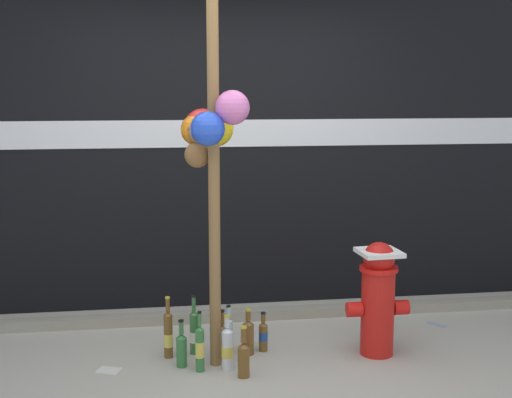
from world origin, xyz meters
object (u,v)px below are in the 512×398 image
(bottle_6, at_px, (200,348))
(fire_hydrant, at_px, (378,296))
(bottle_4, at_px, (227,348))
(bottle_2, at_px, (168,334))
(bottle_7, at_px, (243,357))
(bottle_3, at_px, (248,336))
(bottle_8, at_px, (222,340))
(bottle_1, at_px, (263,335))
(bottle_5, at_px, (194,332))
(bottle_9, at_px, (182,348))
(memorial_post, at_px, (210,103))
(bottle_0, at_px, (229,334))

(bottle_6, bearing_deg, fire_hydrant, 5.71)
(fire_hydrant, bearing_deg, bottle_4, -173.53)
(bottle_2, distance_m, bottle_6, 0.33)
(fire_hydrant, distance_m, bottle_7, 1.03)
(bottle_3, bearing_deg, bottle_4, -125.52)
(bottle_3, bearing_deg, bottle_2, 177.32)
(bottle_8, bearing_deg, bottle_1, 19.10)
(fire_hydrant, height_order, bottle_3, fire_hydrant)
(bottle_5, relative_size, bottle_6, 1.03)
(bottle_5, relative_size, bottle_8, 1.21)
(bottle_3, distance_m, bottle_7, 0.38)
(fire_hydrant, xyz_separation_m, bottle_5, (-1.25, 0.18, -0.26))
(bottle_5, distance_m, bottle_7, 0.52)
(bottle_3, distance_m, bottle_4, 0.29)
(bottle_9, bearing_deg, bottle_1, 18.52)
(bottle_3, height_order, bottle_4, bottle_4)
(fire_hydrant, relative_size, bottle_6, 1.96)
(memorial_post, bearing_deg, bottle_1, 20.34)
(memorial_post, relative_size, bottle_4, 8.14)
(fire_hydrant, bearing_deg, memorial_post, 178.48)
(bottle_1, height_order, bottle_3, bottle_3)
(bottle_2, bearing_deg, bottle_6, -53.19)
(fire_hydrant, relative_size, bottle_4, 2.15)
(bottle_1, relative_size, bottle_5, 0.67)
(fire_hydrant, relative_size, bottle_8, 2.29)
(fire_hydrant, distance_m, bottle_0, 1.06)
(bottle_1, bearing_deg, bottle_2, -178.06)
(bottle_6, xyz_separation_m, bottle_9, (-0.11, 0.09, -0.03))
(bottle_4, bearing_deg, bottle_8, 95.80)
(bottle_5, relative_size, bottle_7, 1.24)
(memorial_post, relative_size, bottle_9, 9.32)
(fire_hydrant, bearing_deg, bottle_5, 171.71)
(bottle_5, xyz_separation_m, bottle_6, (0.02, -0.30, 0.00))
(fire_hydrant, relative_size, bottle_7, 2.35)
(bottle_7, bearing_deg, bottle_3, 77.46)
(bottle_3, relative_size, bottle_5, 0.78)
(bottle_5, xyz_separation_m, bottle_9, (-0.09, -0.21, -0.03))
(bottle_4, bearing_deg, bottle_3, 54.48)
(fire_hydrant, xyz_separation_m, bottle_7, (-0.96, -0.25, -0.28))
(bottle_3, height_order, bottle_9, bottle_3)
(memorial_post, height_order, bottle_5, memorial_post)
(bottle_1, distance_m, bottle_8, 0.32)
(bottle_3, height_order, bottle_5, bottle_5)
(bottle_1, bearing_deg, bottle_3, -156.93)
(bottle_4, distance_m, bottle_9, 0.31)
(memorial_post, height_order, bottle_1, memorial_post)
(bottle_6, xyz_separation_m, bottle_7, (0.26, -0.13, -0.03))
(fire_hydrant, height_order, bottle_8, fire_hydrant)
(bottle_2, bearing_deg, bottle_9, -63.98)
(bottle_5, bearing_deg, bottle_3, -10.12)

